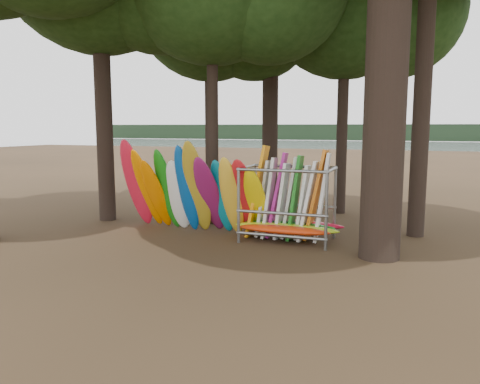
% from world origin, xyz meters
% --- Properties ---
extents(ground, '(120.00, 120.00, 0.00)m').
position_xyz_m(ground, '(0.00, 0.00, 0.00)').
color(ground, '#47331E').
rests_on(ground, ground).
extents(lake, '(160.00, 160.00, 0.00)m').
position_xyz_m(lake, '(0.00, 60.00, 0.00)').
color(lake, gray).
rests_on(lake, ground).
extents(far_shore, '(160.00, 4.00, 4.00)m').
position_xyz_m(far_shore, '(0.00, 110.00, 2.00)').
color(far_shore, black).
rests_on(far_shore, ground).
extents(oak_1, '(7.24, 7.24, 11.52)m').
position_xyz_m(oak_1, '(-2.63, 6.44, 8.34)').
color(oak_1, black).
rests_on(oak_1, ground).
extents(kayak_row, '(4.95, 1.96, 3.13)m').
position_xyz_m(kayak_row, '(-1.10, 1.53, 1.30)').
color(kayak_row, red).
rests_on(kayak_row, ground).
extents(storage_rack, '(3.23, 1.52, 2.85)m').
position_xyz_m(storage_rack, '(1.95, 1.59, 1.03)').
color(storage_rack, gray).
rests_on(storage_rack, ground).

